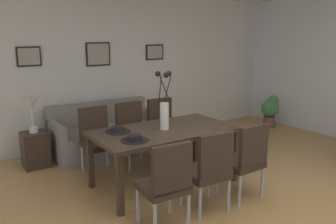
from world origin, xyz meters
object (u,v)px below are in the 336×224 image
Objects in this scene: dining_chair_mid_left at (245,157)px; centerpiece_vase at (164,107)px; side_table at (35,150)px; framed_picture_right at (155,52)px; bowl_near_left at (135,137)px; framed_picture_center at (98,54)px; framed_picture_left at (29,56)px; dining_chair_far_right at (132,130)px; table_lamp at (32,107)px; bowl_near_right at (118,129)px; dining_chair_near_left at (166,181)px; dining_chair_far_left at (209,167)px; dining_chair_mid_right at (163,125)px; sofa at (106,135)px; potted_plant at (270,110)px; dining_table at (164,135)px; dining_chair_near_right at (97,137)px.

centerpiece_vase reaches higher than dining_chair_mid_left.
framed_picture_right reaches higher than side_table.
dining_chair_mid_left is 1.31m from bowl_near_left.
framed_picture_left is at bearing 179.99° from framed_picture_center.
table_lamp is at bearing 152.84° from dining_chair_far_right.
dining_chair_far_right is 1.77× the size of side_table.
dining_chair_mid_left is 2.52× the size of framed_picture_left.
dining_chair_mid_left is 5.41× the size of bowl_near_right.
bowl_near_left is at bearing -90.00° from bowl_near_right.
centerpiece_vase is at bearing 58.28° from dining_chair_near_left.
dining_chair_far_left is 2.48× the size of framed_picture_right.
dining_chair_mid_right is 2.48× the size of framed_picture_right.
sofa is at bearing 94.48° from centerpiece_vase.
bowl_near_left is (-1.10, -1.13, 0.27)m from dining_chair_mid_right.
dining_chair_far_left is at bearing -62.90° from bowl_near_right.
dining_chair_mid_left is (0.56, -1.77, 0.00)m from dining_chair_far_right.
framed_picture_right reaches higher than potted_plant.
framed_picture_center is (-0.57, 2.95, 1.07)m from dining_chair_mid_left.
bowl_near_right is 0.33× the size of table_lamp.
side_table is 1.40× the size of framed_picture_right.
dining_chair_mid_left is (0.55, 0.01, 0.00)m from dining_chair_far_left.
dining_chair_mid_left reaches higher than potted_plant.
dining_chair_near_left is 2.56m from sofa.
centerpiece_vase reaches higher than table_lamp.
dining_chair_far_left is 5.41× the size of bowl_near_left.
dining_table is at bearing 123.45° from dining_chair_mid_left.
potted_plant is at bearing 13.59° from bowl_near_right.
centerpiece_vase is at bearing -61.61° from framed_picture_left.
dining_chair_far_left is 1.86m from dining_chair_mid_right.
dining_chair_far_right reaches higher than bowl_near_right.
framed_picture_center reaches higher than dining_chair_far_left.
dining_chair_far_right is at bearing -175.51° from potted_plant.
dining_chair_mid_left is at bearing -144.15° from potted_plant.
framed_picture_right is at bearing 21.09° from sofa.
dining_chair_mid_right is at bearing 58.36° from centerpiece_vase.
framed_picture_right reaches higher than dining_chair_far_right.
dining_chair_far_right is at bearing 2.60° from dining_chair_near_right.
dining_chair_near_left is 2.14m from dining_chair_mid_right.
dining_chair_near_right is 2.52× the size of framed_picture_left.
bowl_near_right is at bearing -106.69° from sofa.
dining_chair_near_left is 5.41× the size of bowl_near_right.
dining_chair_near_left reaches higher than bowl_near_left.
framed_picture_left reaches higher than dining_table.
dining_chair_near_right is 1.77× the size of side_table.
table_lamp is (-0.70, 0.68, 0.38)m from dining_chair_near_right.
framed_picture_left is at bearing 111.14° from dining_chair_far_left.
bowl_near_right is (-1.11, 1.08, 0.27)m from dining_chair_mid_left.
dining_chair_near_left is 5.41× the size of bowl_near_left.
dining_chair_near_left is 1.80× the size of table_lamp.
sofa is 3.41× the size of table_lamp.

